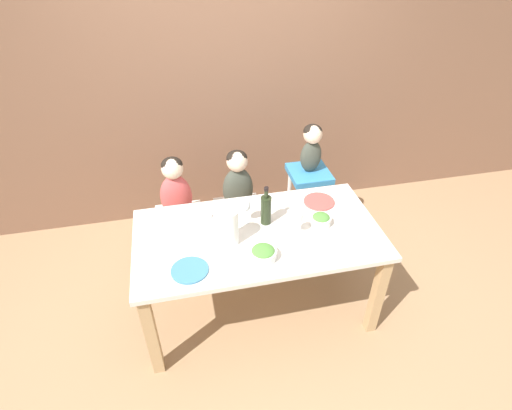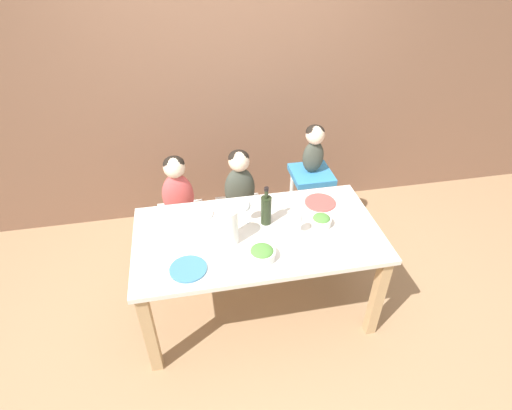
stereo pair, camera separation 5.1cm
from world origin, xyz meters
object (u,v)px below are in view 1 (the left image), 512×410
(person_child_center, at_px, (238,179))
(salad_bowl_large, at_px, (263,253))
(paper_towel_roll, at_px, (229,227))
(wine_glass_near, at_px, (297,218))
(chair_right_highchair, at_px, (308,189))
(person_child_left, at_px, (175,187))
(person_baby_right, at_px, (312,144))
(dinner_plate_back_left, at_px, (196,215))
(chair_far_center, at_px, (239,216))
(salad_bowl_small, at_px, (321,220))
(chair_far_left, at_px, (180,224))
(wine_glass_far, at_px, (245,206))
(dinner_plate_front_left, at_px, (190,270))
(dinner_plate_back_right, at_px, (319,202))
(wine_bottle, at_px, (266,209))

(person_child_center, xyz_separation_m, salad_bowl_large, (-0.00, -0.88, 0.03))
(paper_towel_roll, height_order, wine_glass_near, paper_towel_roll)
(chair_right_highchair, height_order, person_child_left, person_child_left)
(person_baby_right, height_order, dinner_plate_back_left, person_baby_right)
(chair_far_center, relative_size, salad_bowl_small, 3.47)
(chair_far_left, bearing_deg, salad_bowl_large, -61.15)
(salad_bowl_large, distance_m, salad_bowl_small, 0.51)
(chair_far_center, relative_size, wine_glass_far, 2.66)
(person_child_center, xyz_separation_m, person_baby_right, (0.59, 0.00, 0.24))
(paper_towel_roll, distance_m, wine_glass_far, 0.23)
(chair_right_highchair, bearing_deg, person_child_center, 179.87)
(wine_glass_near, bearing_deg, chair_right_highchair, 65.13)
(person_child_left, height_order, salad_bowl_small, person_child_left)
(chair_right_highchair, bearing_deg, chair_far_center, 180.00)
(dinner_plate_front_left, height_order, dinner_plate_back_left, same)
(person_baby_right, bearing_deg, dinner_plate_back_right, -98.50)
(wine_glass_near, relative_size, salad_bowl_large, 1.07)
(person_child_center, bearing_deg, wine_glass_far, -94.03)
(dinner_plate_back_right, bearing_deg, person_child_center, 142.54)
(chair_far_center, bearing_deg, wine_glass_far, -94.05)
(salad_bowl_large, xyz_separation_m, dinner_plate_front_left, (-0.45, -0.01, -0.03))
(person_baby_right, relative_size, salad_bowl_large, 2.42)
(dinner_plate_back_right, bearing_deg, wine_bottle, -161.71)
(chair_right_highchair, xyz_separation_m, dinner_plate_front_left, (-1.04, -0.89, 0.17))
(person_child_center, bearing_deg, dinner_plate_back_left, -134.08)
(chair_far_center, distance_m, wine_bottle, 0.72)
(chair_far_left, relative_size, person_child_left, 0.89)
(chair_far_left, xyz_separation_m, wine_bottle, (0.58, -0.55, 0.46))
(person_baby_right, bearing_deg, chair_far_left, -179.90)
(wine_glass_far, xyz_separation_m, salad_bowl_large, (0.03, -0.37, -0.09))
(chair_right_highchair, xyz_separation_m, person_child_center, (-0.59, 0.00, 0.18))
(salad_bowl_small, height_order, dinner_plate_back_right, salad_bowl_small)
(salad_bowl_large, bearing_deg, wine_glass_near, 34.07)
(chair_right_highchair, relative_size, person_child_left, 1.43)
(chair_right_highchair, xyz_separation_m, salad_bowl_large, (-0.59, -0.88, 0.20))
(chair_right_highchair, relative_size, person_child_center, 1.43)
(dinner_plate_front_left, bearing_deg, person_child_center, 63.41)
(paper_towel_roll, height_order, salad_bowl_small, paper_towel_roll)
(wine_glass_far, distance_m, dinner_plate_back_left, 0.37)
(dinner_plate_back_left, relative_size, dinner_plate_back_right, 1.00)
(dinner_plate_back_right, bearing_deg, wine_glass_far, -169.69)
(chair_right_highchair, bearing_deg, dinner_plate_back_left, -158.74)
(dinner_plate_front_left, height_order, dinner_plate_back_right, same)
(person_child_left, distance_m, wine_glass_near, 1.03)
(paper_towel_roll, height_order, dinner_plate_back_left, paper_towel_roll)
(chair_right_highchair, distance_m, salad_bowl_small, 0.69)
(person_baby_right, distance_m, salad_bowl_large, 1.08)
(chair_right_highchair, xyz_separation_m, dinner_plate_back_left, (-0.95, -0.37, 0.17))
(salad_bowl_small, bearing_deg, wine_bottle, 164.61)
(paper_towel_roll, xyz_separation_m, dinner_plate_back_left, (-0.18, 0.32, -0.12))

